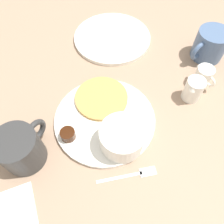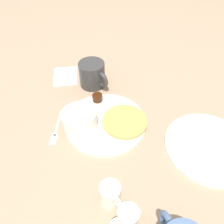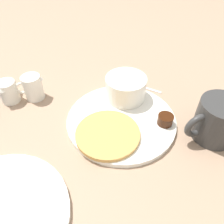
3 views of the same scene
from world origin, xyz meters
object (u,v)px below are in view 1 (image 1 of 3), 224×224
at_px(bowl, 122,137).
at_px(creamer_pitcher_far, 203,76).
at_px(creamer_pitcher_near, 193,89).
at_px(coffee_mug, 21,149).
at_px(fork, 134,174).
at_px(second_mug, 210,45).
at_px(plate, 105,119).

distance_m(bowl, creamer_pitcher_far, 0.30).
height_order(bowl, creamer_pitcher_near, bowl).
distance_m(coffee_mug, creamer_pitcher_near, 0.45).
bearing_deg(bowl, coffee_mug, -1.99).
distance_m(fork, second_mug, 0.45).
xyz_separation_m(plate, creamer_pitcher_far, (-0.29, -0.08, 0.02)).
bearing_deg(creamer_pitcher_near, creamer_pitcher_far, -137.76).
xyz_separation_m(bowl, creamer_pitcher_far, (-0.26, -0.15, -0.01)).
bearing_deg(creamer_pitcher_far, bowl, 30.41).
distance_m(coffee_mug, second_mug, 0.60).
distance_m(plate, bowl, 0.09).
xyz_separation_m(coffee_mug, fork, (-0.24, 0.08, -0.04)).
distance_m(creamer_pitcher_far, fork, 0.34).
relative_size(creamer_pitcher_far, second_mug, 0.54).
bearing_deg(fork, plate, -73.77).
distance_m(coffee_mug, fork, 0.26).
distance_m(creamer_pitcher_near, second_mug, 0.18).
relative_size(fork, second_mug, 1.13).
bearing_deg(coffee_mug, plate, -161.01).
height_order(creamer_pitcher_far, fork, creamer_pitcher_far).
bearing_deg(creamer_pitcher_far, coffee_mug, 16.72).
distance_m(plate, creamer_pitcher_near, 0.25).
xyz_separation_m(plate, creamer_pitcher_near, (-0.25, -0.04, 0.03)).
xyz_separation_m(bowl, creamer_pitcher_near, (-0.22, -0.11, -0.01)).
xyz_separation_m(coffee_mug, creamer_pitcher_near, (-0.44, -0.10, -0.01)).
bearing_deg(creamer_pitcher_near, fork, 43.06).
xyz_separation_m(fork, second_mug, (-0.30, -0.33, 0.04)).
height_order(coffee_mug, fork, coffee_mug).
bearing_deg(fork, coffee_mug, -19.42).
xyz_separation_m(creamer_pitcher_near, creamer_pitcher_far, (-0.05, -0.04, -0.00)).
distance_m(plate, coffee_mug, 0.21).
bearing_deg(creamer_pitcher_near, bowl, 27.42).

